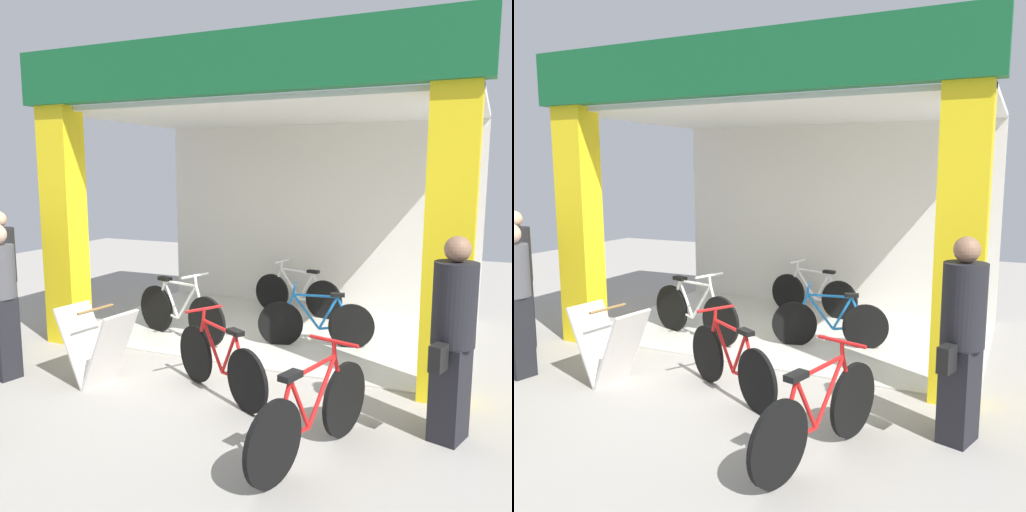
{
  "view_description": "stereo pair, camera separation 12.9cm",
  "coord_description": "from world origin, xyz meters",
  "views": [
    {
      "loc": [
        2.72,
        -5.37,
        2.19
      ],
      "look_at": [
        0.0,
        0.77,
        1.15
      ],
      "focal_mm": 38.59,
      "sensor_mm": 36.0,
      "label": 1
    },
    {
      "loc": [
        2.84,
        -5.31,
        2.19
      ],
      "look_at": [
        0.0,
        0.77,
        1.15
      ],
      "focal_mm": 38.59,
      "sensor_mm": 36.0,
      "label": 2
    }
  ],
  "objects": [
    {
      "name": "ground_plane",
      "position": [
        0.0,
        0.0,
        0.0
      ],
      "size": [
        18.14,
        18.14,
        0.0
      ],
      "primitive_type": "plane",
      "color": "#9E9991",
      "rests_on": "ground"
    },
    {
      "name": "shop_facade",
      "position": [
        0.0,
        1.59,
        1.93
      ],
      "size": [
        5.27,
        3.39,
        3.58
      ],
      "color": "beige",
      "rests_on": "ground"
    },
    {
      "name": "bicycle_inside_0",
      "position": [
        0.71,
        1.01,
        0.32
      ],
      "size": [
        1.4,
        0.49,
        0.8
      ],
      "color": "black",
      "rests_on": "ground"
    },
    {
      "name": "bicycle_inside_1",
      "position": [
        -1.03,
        0.64,
        0.36
      ],
      "size": [
        1.57,
        0.57,
        0.9
      ],
      "color": "black",
      "rests_on": "ground"
    },
    {
      "name": "bicycle_inside_2",
      "position": [
        -0.03,
        2.39,
        0.33
      ],
      "size": [
        1.48,
        0.41,
        0.83
      ],
      "color": "black",
      "rests_on": "ground"
    },
    {
      "name": "bicycle_parked_0",
      "position": [
        1.51,
        -1.59,
        0.35
      ],
      "size": [
        0.52,
        1.55,
        0.88
      ],
      "color": "black",
      "rests_on": "ground"
    },
    {
      "name": "bicycle_parked_1",
      "position": [
        0.31,
        -0.81,
        0.33
      ],
      "size": [
        1.34,
        0.79,
        0.84
      ],
      "color": "black",
      "rests_on": "ground"
    },
    {
      "name": "sandwich_board_sign",
      "position": [
        -0.97,
        -1.06,
        0.41
      ],
      "size": [
        0.83,
        0.56,
        0.82
      ],
      "color": "silver",
      "rests_on": "ground"
    },
    {
      "name": "pedestrian_0",
      "position": [
        -2.04,
        -1.3,
        0.86
      ],
      "size": [
        0.58,
        0.4,
        1.65
      ],
      "color": "black",
      "rests_on": "ground"
    },
    {
      "name": "pedestrian_1",
      "position": [
        2.44,
        -0.83,
        0.87
      ],
      "size": [
        0.43,
        0.57,
        1.69
      ],
      "color": "black",
      "rests_on": "ground"
    },
    {
      "name": "pedestrian_2",
      "position": [
        -2.71,
        -0.68,
        0.89
      ],
      "size": [
        0.58,
        0.57,
        1.72
      ],
      "color": "black",
      "rests_on": "ground"
    }
  ]
}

